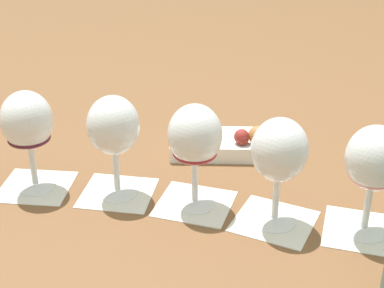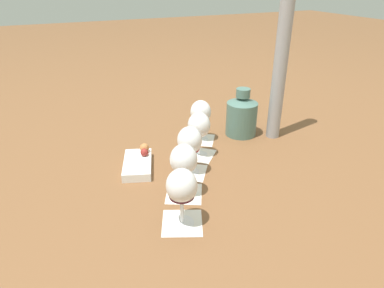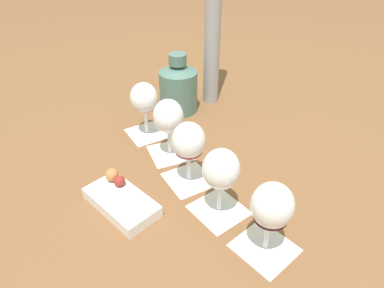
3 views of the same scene
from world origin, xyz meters
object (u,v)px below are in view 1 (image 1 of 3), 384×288
object	(u,v)px
wine_glass_3	(114,130)
wine_glass_2	(195,140)
wine_glass_0	(374,164)
wine_glass_1	(279,155)
snack_dish	(224,144)
wine_glass_4	(27,125)

from	to	relation	value
wine_glass_3	wine_glass_2	bearing A→B (deg)	148.49
wine_glass_0	wine_glass_1	size ratio (longest dim) A/B	1.00
wine_glass_0	wine_glass_2	size ratio (longest dim) A/B	1.00
wine_glass_2	wine_glass_3	distance (m)	0.12
snack_dish	wine_glass_3	bearing A→B (deg)	21.31
wine_glass_1	wine_glass_3	world-z (taller)	same
wine_glass_0	snack_dish	xyz separation A→B (m)	(0.10, -0.27, -0.09)
wine_glass_3	wine_glass_4	size ratio (longest dim) A/B	1.00
wine_glass_3	wine_glass_4	distance (m)	0.13
wine_glass_1	wine_glass_4	world-z (taller)	same
wine_glass_4	snack_dish	distance (m)	0.33
wine_glass_0	wine_glass_3	size ratio (longest dim) A/B	1.00
wine_glass_0	wine_glass_1	xyz separation A→B (m)	(0.11, -0.06, 0.00)
wine_glass_3	snack_dish	size ratio (longest dim) A/B	0.82
wine_glass_3	snack_dish	xyz separation A→B (m)	(-0.20, -0.08, -0.09)
wine_glass_2	snack_dish	xyz separation A→B (m)	(-0.10, -0.14, -0.09)
wine_glass_1	wine_glass_3	xyz separation A→B (m)	(0.20, -0.14, 0.00)
wine_glass_3	wine_glass_4	xyz separation A→B (m)	(0.12, -0.05, 0.00)
wine_glass_0	wine_glass_3	distance (m)	0.36
wine_glass_2	wine_glass_4	xyz separation A→B (m)	(0.22, -0.12, 0.00)
wine_glass_2	wine_glass_3	size ratio (longest dim) A/B	1.00
wine_glass_1	wine_glass_4	bearing A→B (deg)	-31.62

